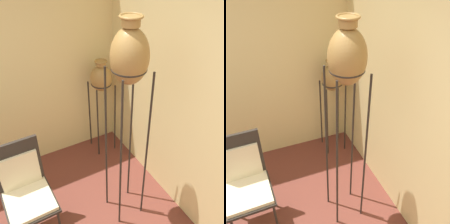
{
  "view_description": "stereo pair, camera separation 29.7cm",
  "coord_description": "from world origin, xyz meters",
  "views": [
    {
      "loc": [
        0.29,
        -1.02,
        2.64
      ],
      "look_at": [
        1.49,
        1.15,
        0.98
      ],
      "focal_mm": 42.0,
      "sensor_mm": 36.0,
      "label": 1
    },
    {
      "loc": [
        0.56,
        -1.14,
        2.64
      ],
      "look_at": [
        1.49,
        1.15,
        0.98
      ],
      "focal_mm": 42.0,
      "sensor_mm": 36.0,
      "label": 2
    }
  ],
  "objects": [
    {
      "name": "vase_stand_tall",
      "position": [
        1.35,
        0.61,
        1.81
      ],
      "size": [
        0.32,
        0.32,
        2.17
      ],
      "color": "#28231E",
      "rests_on": "ground_plane"
    },
    {
      "name": "vase_stand_medium",
      "position": [
        1.62,
        1.68,
        1.11
      ],
      "size": [
        0.28,
        0.28,
        1.38
      ],
      "color": "#28231E",
      "rests_on": "ground_plane"
    },
    {
      "name": "chair",
      "position": [
        0.37,
        0.85,
        0.63
      ],
      "size": [
        0.48,
        0.49,
        1.11
      ],
      "rotation": [
        0.0,
        0.0,
        0.03
      ],
      "color": "#28231E",
      "rests_on": "ground_plane"
    }
  ]
}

